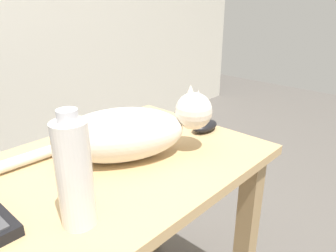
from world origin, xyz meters
TOP-DOWN VIEW (x-y plane):
  - desk at (0.00, 0.00)m, footprint 1.32×0.61m
  - cat at (0.28, -0.01)m, footprint 0.53×0.36m
  - computer_mouse at (0.59, -0.05)m, footprint 0.11×0.06m
  - water_bottle at (0.01, -0.16)m, footprint 0.07×0.07m

SIDE VIEW (x-z plane):
  - desk at x=0.00m, z-range 0.24..0.94m
  - computer_mouse at x=0.59m, z-range 0.70..0.74m
  - cat at x=0.28m, z-range 0.68..0.88m
  - water_bottle at x=0.01m, z-range 0.69..0.94m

